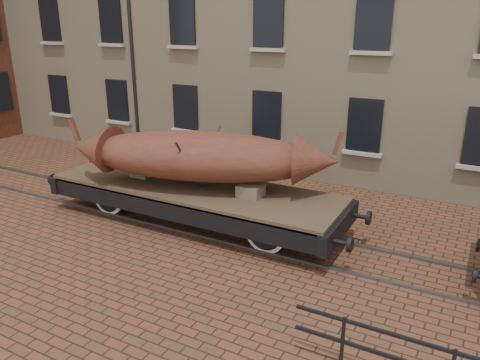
% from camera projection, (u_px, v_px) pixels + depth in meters
% --- Properties ---
extents(ground, '(90.00, 90.00, 0.00)m').
position_uv_depth(ground, '(271.00, 240.00, 12.14)').
color(ground, '#503421').
extents(rail_track, '(30.00, 1.52, 0.06)m').
position_uv_depth(rail_track, '(271.00, 239.00, 12.13)').
color(rail_track, '#59595E').
rests_on(rail_track, ground).
extents(flatcar_wagon, '(9.34, 2.53, 1.41)m').
position_uv_depth(flatcar_wagon, '(194.00, 193.00, 12.92)').
color(flatcar_wagon, '#3F3526').
rests_on(flatcar_wagon, ground).
extents(iron_boat, '(7.33, 3.83, 1.74)m').
position_uv_depth(iron_boat, '(200.00, 156.00, 12.45)').
color(iron_boat, brown).
rests_on(iron_boat, flatcar_wagon).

